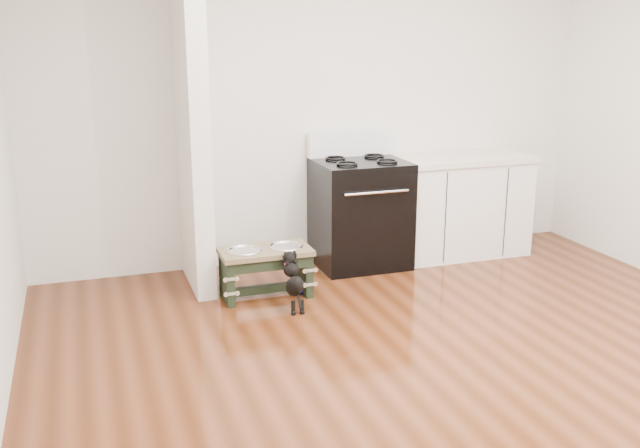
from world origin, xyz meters
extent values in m
plane|color=#461F0C|center=(0.00, 0.00, 0.00)|extent=(5.00, 5.00, 0.00)
plane|color=silver|center=(0.00, 2.50, 1.35)|extent=(5.00, 0.00, 5.00)
cube|color=silver|center=(-1.18, 2.10, 1.35)|extent=(0.15, 0.80, 2.70)
cube|color=black|center=(0.25, 2.15, 0.46)|extent=(0.76, 0.65, 0.92)
cube|color=black|center=(0.25, 1.84, 0.40)|extent=(0.58, 0.02, 0.50)
cylinder|color=silver|center=(0.25, 1.80, 0.72)|extent=(0.56, 0.02, 0.02)
cube|color=white|center=(0.25, 2.43, 1.03)|extent=(0.76, 0.08, 0.22)
torus|color=black|center=(0.07, 2.01, 0.93)|extent=(0.18, 0.18, 0.02)
torus|color=black|center=(0.43, 2.01, 0.93)|extent=(0.18, 0.18, 0.02)
torus|color=black|center=(0.07, 2.29, 0.93)|extent=(0.18, 0.18, 0.02)
torus|color=black|center=(0.43, 2.29, 0.93)|extent=(0.18, 0.18, 0.02)
cube|color=white|center=(1.23, 2.18, 0.43)|extent=(1.20, 0.60, 0.86)
cube|color=beige|center=(1.23, 2.18, 0.89)|extent=(1.24, 0.64, 0.05)
cube|color=black|center=(1.23, 1.92, 0.05)|extent=(1.20, 0.06, 0.10)
cube|color=black|center=(-1.03, 1.66, 0.17)|extent=(0.06, 0.33, 0.34)
cube|color=black|center=(-0.42, 1.66, 0.17)|extent=(0.06, 0.33, 0.34)
cube|color=black|center=(-0.73, 1.51, 0.30)|extent=(0.55, 0.03, 0.09)
cube|color=black|center=(-0.73, 1.66, 0.06)|extent=(0.55, 0.06, 0.06)
cube|color=brown|center=(-0.73, 1.66, 0.36)|extent=(0.70, 0.37, 0.04)
cylinder|color=silver|center=(-0.89, 1.66, 0.36)|extent=(0.24, 0.24, 0.04)
cylinder|color=silver|center=(-0.57, 1.66, 0.36)|extent=(0.24, 0.24, 0.04)
torus|color=silver|center=(-0.89, 1.66, 0.39)|extent=(0.27, 0.27, 0.02)
torus|color=silver|center=(-0.57, 1.66, 0.39)|extent=(0.27, 0.27, 0.02)
cylinder|color=black|center=(-0.64, 1.23, 0.05)|extent=(0.03, 0.03, 0.10)
cylinder|color=black|center=(-0.57, 1.23, 0.05)|extent=(0.03, 0.03, 0.10)
sphere|color=black|center=(-0.64, 1.22, 0.01)|extent=(0.04, 0.04, 0.04)
sphere|color=black|center=(-0.57, 1.22, 0.01)|extent=(0.04, 0.04, 0.04)
ellipsoid|color=black|center=(-0.60, 1.30, 0.19)|extent=(0.12, 0.28, 0.25)
sphere|color=black|center=(-0.60, 1.39, 0.29)|extent=(0.11, 0.11, 0.11)
sphere|color=black|center=(-0.60, 1.42, 0.37)|extent=(0.10, 0.10, 0.10)
sphere|color=black|center=(-0.64, 1.49, 0.37)|extent=(0.03, 0.03, 0.03)
sphere|color=black|center=(-0.57, 1.49, 0.37)|extent=(0.03, 0.03, 0.03)
cylinder|color=black|center=(-0.60, 1.19, 0.11)|extent=(0.02, 0.08, 0.09)
torus|color=#E84480|center=(-0.60, 1.41, 0.33)|extent=(0.09, 0.06, 0.09)
imported|color=#0C1654|center=(-0.46, 1.64, 0.02)|extent=(0.19, 0.19, 0.05)
cylinder|color=#503117|center=(-0.46, 1.64, 0.03)|extent=(0.09, 0.09, 0.02)
camera|label=1|loc=(-2.01, -3.39, 1.99)|focal=40.00mm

